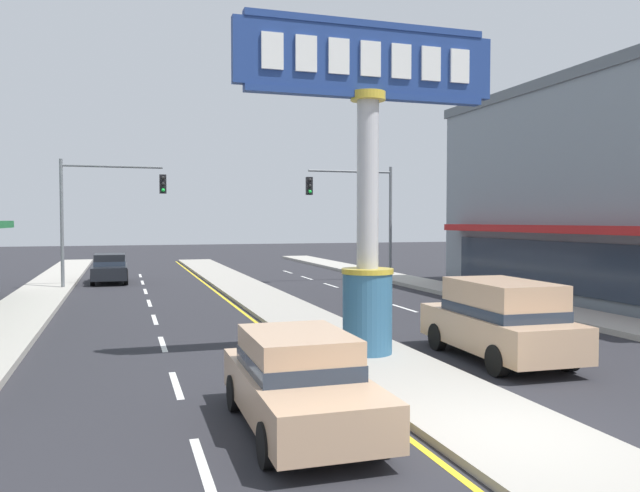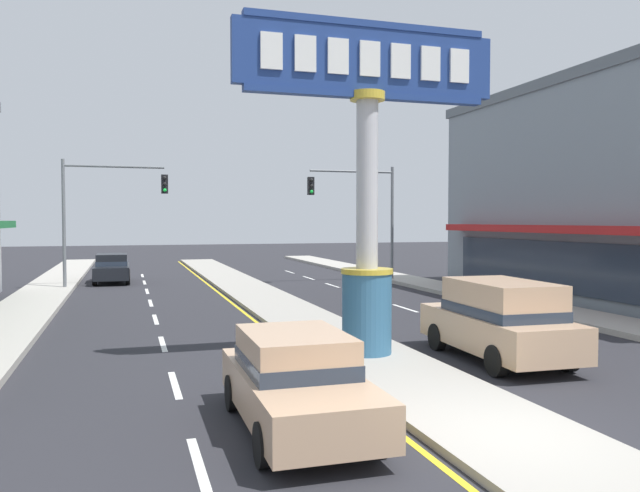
{
  "view_description": "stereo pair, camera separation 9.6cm",
  "coord_description": "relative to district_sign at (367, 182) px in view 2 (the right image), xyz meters",
  "views": [
    {
      "loc": [
        -5.56,
        -8.06,
        3.31
      ],
      "look_at": [
        -0.29,
        8.74,
        2.6
      ],
      "focal_mm": 35.43,
      "sensor_mm": 36.0,
      "label": 1
    },
    {
      "loc": [
        -5.47,
        -8.09,
        3.31
      ],
      "look_at": [
        -0.29,
        8.74,
        2.6
      ],
      "focal_mm": 35.43,
      "sensor_mm": 36.0,
      "label": 2
    }
  ],
  "objects": [
    {
      "name": "ground_plane",
      "position": [
        -0.0,
        -5.89,
        -4.23
      ],
      "size": [
        160.0,
        160.0,
        0.0
      ],
      "primitive_type": "plane",
      "color": "#28282D"
    },
    {
      "name": "median_strip",
      "position": [
        -0.0,
        12.11,
        -4.16
      ],
      "size": [
        2.53,
        52.0,
        0.14
      ],
      "primitive_type": "cube",
      "color": "#A39E93",
      "rests_on": "ground"
    },
    {
      "name": "sidewalk_left",
      "position": [
        -9.01,
        10.11,
        -4.14
      ],
      "size": [
        2.29,
        60.0,
        0.18
      ],
      "primitive_type": "cube",
      "color": "#ADA89E",
      "rests_on": "ground"
    },
    {
      "name": "sidewalk_right",
      "position": [
        9.01,
        10.11,
        -4.14
      ],
      "size": [
        2.29,
        60.0,
        0.18
      ],
      "primitive_type": "cube",
      "color": "#ADA89E",
      "rests_on": "ground"
    },
    {
      "name": "lane_markings",
      "position": [
        -0.0,
        10.76,
        -4.23
      ],
      "size": [
        9.27,
        52.0,
        0.01
      ],
      "color": "silver",
      "rests_on": "ground"
    },
    {
      "name": "district_sign",
      "position": [
        0.0,
        0.0,
        0.0
      ],
      "size": [
        6.43,
        1.24,
        7.83
      ],
      "color": "#33668C",
      "rests_on": "median_strip"
    },
    {
      "name": "traffic_light_left_side",
      "position": [
        -6.5,
        17.87,
        0.02
      ],
      "size": [
        4.86,
        0.46,
        6.2
      ],
      "color": "slate",
      "rests_on": "ground"
    },
    {
      "name": "traffic_light_right_side",
      "position": [
        6.5,
        17.37,
        0.02
      ],
      "size": [
        4.86,
        0.46,
        6.2
      ],
      "color": "slate",
      "rests_on": "ground"
    },
    {
      "name": "sedan_near_right_lane",
      "position": [
        -6.22,
        21.34,
        -3.44
      ],
      "size": [
        1.86,
        4.31,
        1.53
      ],
      "color": "black",
      "rests_on": "ground"
    },
    {
      "name": "suv_far_right_lane",
      "position": [
        2.91,
        -1.11,
        -3.25
      ],
      "size": [
        2.09,
        4.66,
        1.9
      ],
      "color": "tan",
      "rests_on": "ground"
    },
    {
      "name": "sedan_near_left_lane",
      "position": [
        -2.92,
        -4.41,
        -3.44
      ],
      "size": [
        1.86,
        4.31,
        1.53
      ],
      "color": "tan",
      "rests_on": "ground"
    }
  ]
}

